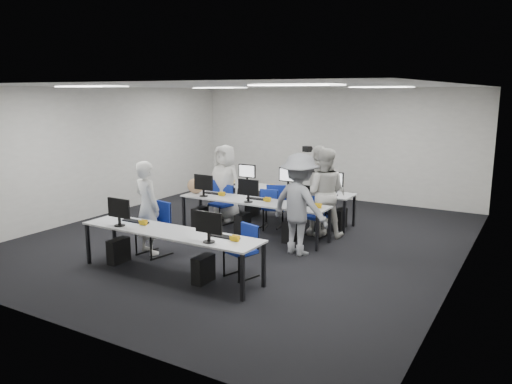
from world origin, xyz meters
The scene contains 23 objects.
room centered at (0.00, 0.00, 1.50)m, with size 9.00×9.02×3.00m.
ceiling_panels centered at (0.00, 0.00, 2.98)m, with size 5.20×4.60×0.02m.
desk_front centered at (0.00, -2.40, 0.68)m, with size 3.20×0.70×0.73m.
desk_mid centered at (0.00, 0.20, 0.68)m, with size 3.20×0.70×0.73m.
desk_back centered at (0.00, 1.60, 0.68)m, with size 3.20×0.70×0.73m.
equipment_front centered at (-0.19, -2.42, 0.36)m, with size 2.51×0.41×1.19m.
equipment_mid centered at (-0.19, 0.18, 0.36)m, with size 2.91×0.41×1.19m.
equipment_back centered at (0.19, 1.62, 0.36)m, with size 2.91×0.41×1.19m.
chair_0 centered at (-0.90, -1.76, 0.30)m, with size 0.55×0.58×0.95m.
chair_1 centered at (1.03, -1.89, 0.26)m, with size 0.52×0.54×0.83m.
chair_2 centered at (-1.09, 0.65, 0.27)m, with size 0.51×0.54×0.86m.
chair_3 centered at (0.15, 0.87, 0.29)m, with size 0.58×0.61×0.92m.
chair_4 centered at (1.13, 0.76, 0.26)m, with size 0.47×0.50×0.82m.
chair_5 centered at (-1.27, 1.01, 0.29)m, with size 0.46×0.50×0.93m.
chair_6 centered at (0.01, 0.97, 0.27)m, with size 0.50×0.53×0.86m.
chair_7 centered at (1.11, 1.01, 0.27)m, with size 0.47×0.50×0.85m.
handbag centered at (-1.45, 0.20, 0.89)m, with size 0.40×0.25×0.32m, color #9E7151.
student_0 centered at (-1.06, -1.73, 0.85)m, with size 0.62×0.41×1.70m, color beige.
student_1 centered at (1.24, 0.90, 0.90)m, with size 0.87×0.68×1.80m, color beige.
student_2 centered at (-1.17, 0.94, 0.87)m, with size 0.85×0.55×1.73m, color beige.
student_3 centered at (1.09, 0.96, 0.92)m, with size 1.08×0.45×1.84m, color beige.
photographer centered at (1.32, -0.40, 0.92)m, with size 1.19×0.68×1.84m, color gray.
dslr_camera centered at (1.37, -0.23, 1.90)m, with size 0.14×0.18×0.10m, color black.
Camera 1 is at (5.04, -8.29, 2.90)m, focal length 35.00 mm.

